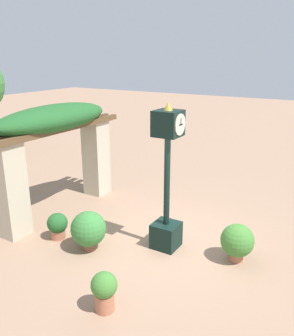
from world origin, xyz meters
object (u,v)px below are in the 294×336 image
object	(u,v)px
potted_plant_near_left	(57,225)
potted_plant_near_right	(237,241)
pedestal_clock	(167,185)
potted_plant_far_left	(88,230)
potted_plant_far_right	(104,290)

from	to	relation	value
potted_plant_near_left	potted_plant_near_right	bearing A→B (deg)	-72.31
potted_plant_near_left	pedestal_clock	bearing A→B (deg)	-67.55
pedestal_clock	potted_plant_far_left	distance (m)	2.00
potted_plant_far_left	potted_plant_far_right	xyz separation A→B (m)	(-1.42, -1.52, -0.08)
pedestal_clock	potted_plant_near_left	xyz separation A→B (m)	(-0.98, 2.37, -1.16)
pedestal_clock	potted_plant_far_right	distance (m)	2.65
potted_plant_near_right	potted_plant_far_right	xyz separation A→B (m)	(-2.67, 1.44, -0.04)
potted_plant_near_left	potted_plant_near_right	xyz separation A→B (m)	(1.25, -3.91, 0.10)
potted_plant_near_right	potted_plant_near_left	bearing A→B (deg)	107.69
potted_plant_near_right	potted_plant_far_left	world-z (taller)	potted_plant_far_left
pedestal_clock	potted_plant_near_right	bearing A→B (deg)	-80.13
pedestal_clock	potted_plant_near_left	size ratio (longest dim) A/B	5.11
pedestal_clock	potted_plant_far_right	xyz separation A→B (m)	(-2.41, -0.11, -1.09)
potted_plant_near_right	potted_plant_far_left	xyz separation A→B (m)	(-1.26, 2.96, 0.04)
potted_plant_near_left	potted_plant_far_right	world-z (taller)	potted_plant_far_right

